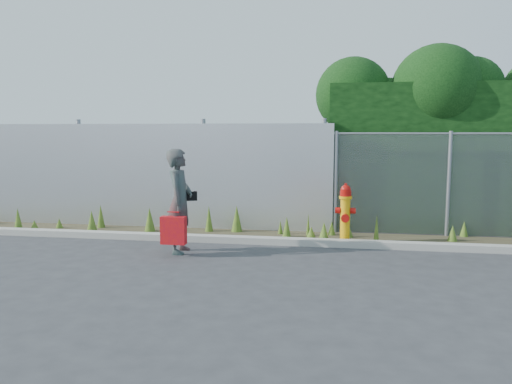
{
  "coord_description": "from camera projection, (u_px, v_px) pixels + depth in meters",
  "views": [
    {
      "loc": [
        1.09,
        -7.02,
        2.04
      ],
      "look_at": [
        -0.3,
        1.4,
        1.0
      ],
      "focal_mm": 35.0,
      "sensor_mm": 36.0,
      "label": 1
    }
  ],
  "objects": [
    {
      "name": "corrugated_fence",
      "position": [
        132.0,
        176.0,
        10.64
      ],
      "size": [
        8.5,
        0.21,
        2.3
      ],
      "color": "#B5B7BD",
      "rests_on": "ground"
    },
    {
      "name": "curb",
      "position": [
        276.0,
        241.0,
        9.06
      ],
      "size": [
        16.0,
        0.22,
        0.12
      ],
      "primitive_type": "cube",
      "color": "#A7A297",
      "rests_on": "ground"
    },
    {
      "name": "woman",
      "position": [
        180.0,
        201.0,
        8.36
      ],
      "size": [
        0.45,
        0.66,
        1.75
      ],
      "primitive_type": "imported",
      "rotation": [
        0.0,
        0.0,
        1.61
      ],
      "color": "#0F635B",
      "rests_on": "ground"
    },
    {
      "name": "fire_hydrant",
      "position": [
        345.0,
        214.0,
        9.1
      ],
      "size": [
        0.37,
        0.33,
        1.11
      ],
      "rotation": [
        0.0,
        0.0,
        -0.01
      ],
      "color": "#F5AF0C",
      "rests_on": "ground"
    },
    {
      "name": "ground",
      "position": [
        261.0,
        271.0,
        7.3
      ],
      "size": [
        80.0,
        80.0,
        0.0
      ],
      "primitive_type": "plane",
      "color": "#343437",
      "rests_on": "ground"
    },
    {
      "name": "chainlink_fence",
      "position": [
        507.0,
        185.0,
        9.43
      ],
      "size": [
        6.5,
        0.07,
        2.05
      ],
      "color": "gray",
      "rests_on": "ground"
    },
    {
      "name": "black_shoulder_bag",
      "position": [
        191.0,
        196.0,
        8.59
      ],
      "size": [
        0.21,
        0.09,
        0.16
      ],
      "rotation": [
        0.0,
        0.0,
        0.37
      ],
      "color": "black"
    },
    {
      "name": "hedge",
      "position": [
        499.0,
        130.0,
        10.32
      ],
      "size": [
        7.63,
        2.12,
        3.83
      ],
      "color": "black",
      "rests_on": "ground"
    },
    {
      "name": "red_tote_bag",
      "position": [
        174.0,
        230.0,
        8.14
      ],
      "size": [
        0.41,
        0.15,
        0.54
      ],
      "rotation": [
        0.0,
        0.0,
        0.0
      ],
      "color": "#BA0A1F"
    },
    {
      "name": "weed_strip",
      "position": [
        274.0,
        230.0,
        9.68
      ],
      "size": [
        16.0,
        1.3,
        0.54
      ],
      "color": "#413925",
      "rests_on": "ground"
    }
  ]
}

